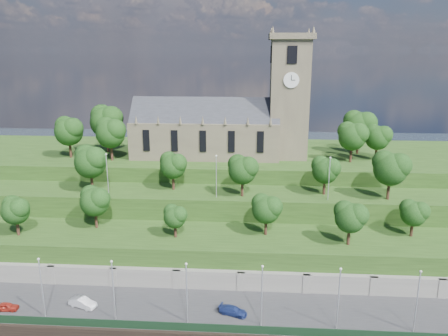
# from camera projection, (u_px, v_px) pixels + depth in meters

# --- Properties ---
(promenade) EXTENTS (160.00, 12.00, 2.00)m
(promenade) POSITION_uv_depth(u_px,v_px,m) (205.00, 314.00, 62.98)
(promenade) COLOR #2D2D30
(promenade) RESTS_ON ground
(fence) EXTENTS (160.00, 0.10, 1.20)m
(fence) POSITION_uv_depth(u_px,v_px,m) (200.00, 327.00, 57.37)
(fence) COLOR #15301B
(fence) RESTS_ON promenade
(retaining_wall) EXTENTS (160.00, 2.10, 5.00)m
(retaining_wall) POSITION_uv_depth(u_px,v_px,m) (209.00, 284.00, 68.35)
(retaining_wall) COLOR slate
(retaining_wall) RESTS_ON ground
(embankment_lower) EXTENTS (160.00, 12.00, 8.00)m
(embankment_lower) POSITION_uv_depth(u_px,v_px,m) (213.00, 257.00, 73.76)
(embankment_lower) COLOR #224115
(embankment_lower) RESTS_ON ground
(embankment_upper) EXTENTS (160.00, 10.00, 12.00)m
(embankment_upper) POSITION_uv_depth(u_px,v_px,m) (218.00, 222.00, 83.83)
(embankment_upper) COLOR #224115
(embankment_upper) RESTS_ON ground
(hilltop) EXTENTS (160.00, 32.00, 15.00)m
(hilltop) POSITION_uv_depth(u_px,v_px,m) (225.00, 182.00, 103.67)
(hilltop) COLOR #224115
(hilltop) RESTS_ON ground
(church) EXTENTS (38.60, 12.35, 27.60)m
(church) POSITION_uv_depth(u_px,v_px,m) (227.00, 122.00, 95.83)
(church) COLOR brown
(church) RESTS_ON hilltop
(trees_lower) EXTENTS (70.14, 8.91, 7.51)m
(trees_lower) POSITION_uv_depth(u_px,v_px,m) (211.00, 209.00, 71.60)
(trees_lower) COLOR #311B13
(trees_lower) RESTS_ON embankment_lower
(trees_upper) EXTENTS (61.08, 8.41, 8.87)m
(trees_upper) POSITION_uv_depth(u_px,v_px,m) (240.00, 165.00, 79.59)
(trees_upper) COLOR #311B13
(trees_upper) RESTS_ON embankment_upper
(trees_hilltop) EXTENTS (72.55, 16.38, 10.92)m
(trees_hilltop) POSITION_uv_depth(u_px,v_px,m) (207.00, 128.00, 95.49)
(trees_hilltop) COLOR #311B13
(trees_hilltop) RESTS_ON hilltop
(lamp_posts_promenade) EXTENTS (60.36, 0.36, 8.94)m
(lamp_posts_promenade) POSITION_uv_depth(u_px,v_px,m) (187.00, 289.00, 58.16)
(lamp_posts_promenade) COLOR #B2B2B7
(lamp_posts_promenade) RESTS_ON promenade
(lamp_posts_upper) EXTENTS (40.36, 0.36, 7.90)m
(lamp_posts_upper) POSITION_uv_depth(u_px,v_px,m) (216.00, 173.00, 78.19)
(lamp_posts_upper) COLOR #B2B2B7
(lamp_posts_upper) RESTS_ON embankment_upper
(car_left) EXTENTS (3.39, 1.52, 1.13)m
(car_left) POSITION_uv_depth(u_px,v_px,m) (7.00, 307.00, 62.10)
(car_left) COLOR maroon
(car_left) RESTS_ON promenade
(car_middle) EXTENTS (4.43, 2.75, 1.38)m
(car_middle) POSITION_uv_depth(u_px,v_px,m) (83.00, 303.00, 62.87)
(car_middle) COLOR #BAB9BE
(car_middle) RESTS_ON promenade
(car_right) EXTENTS (4.38, 2.89, 1.18)m
(car_right) POSITION_uv_depth(u_px,v_px,m) (233.00, 311.00, 61.10)
(car_right) COLOR navy
(car_right) RESTS_ON promenade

